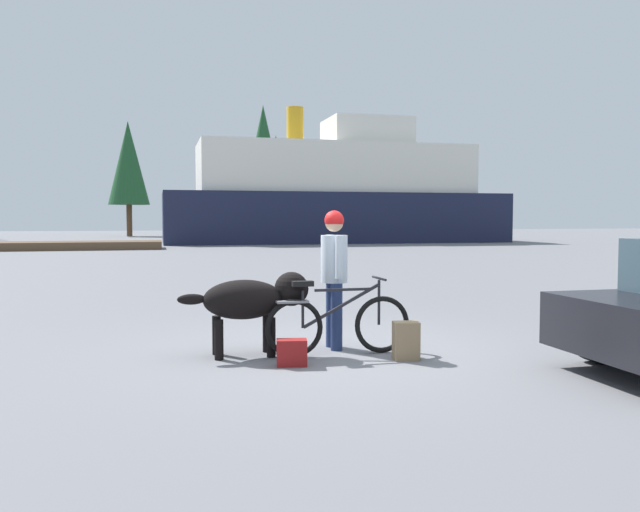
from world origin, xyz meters
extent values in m
plane|color=slate|center=(0.00, 0.00, 0.00)|extent=(160.00, 160.00, 0.00)
torus|color=black|center=(0.49, -0.18, 0.33)|extent=(0.66, 0.06, 0.66)
torus|color=black|center=(-0.56, -0.18, 0.33)|extent=(0.66, 0.06, 0.66)
cube|color=black|center=(0.01, -0.18, 0.75)|extent=(0.67, 0.03, 0.03)
cube|color=black|center=(-0.01, -0.18, 0.57)|extent=(0.90, 0.03, 0.49)
cylinder|color=black|center=(-0.46, -0.18, 0.54)|extent=(0.03, 0.03, 0.42)
cylinder|color=black|center=(0.45, -0.18, 0.59)|extent=(0.03, 0.03, 0.52)
cube|color=black|center=(-0.46, -0.18, 0.83)|extent=(0.24, 0.10, 0.06)
cylinder|color=black|center=(0.45, -0.18, 0.87)|extent=(0.03, 0.44, 0.03)
cube|color=slate|center=(-0.58, -0.18, 0.63)|extent=(0.36, 0.14, 0.02)
cylinder|color=navy|center=(0.01, 0.31, 0.40)|extent=(0.14, 0.14, 0.80)
cylinder|color=navy|center=(0.01, 0.09, 0.40)|extent=(0.14, 0.14, 0.80)
cylinder|color=silver|center=(0.01, 0.20, 1.08)|extent=(0.32, 0.32, 0.56)
cylinder|color=silver|center=(0.01, 0.42, 1.11)|extent=(0.09, 0.09, 0.50)
cylinder|color=silver|center=(0.01, -0.02, 1.11)|extent=(0.09, 0.09, 0.50)
sphere|color=tan|center=(0.01, 0.20, 1.51)|extent=(0.22, 0.22, 0.22)
sphere|color=red|center=(0.01, 0.20, 1.54)|extent=(0.23, 0.23, 0.23)
ellipsoid|color=black|center=(-1.10, 0.05, 0.64)|extent=(0.91, 0.53, 0.45)
sphere|color=black|center=(-0.54, 0.05, 0.75)|extent=(0.40, 0.40, 0.40)
ellipsoid|color=black|center=(-1.67, 0.05, 0.66)|extent=(0.32, 0.12, 0.12)
cylinder|color=black|center=(-0.80, 0.20, 0.22)|extent=(0.10, 0.10, 0.45)
cylinder|color=black|center=(-0.80, -0.09, 0.22)|extent=(0.10, 0.10, 0.45)
cylinder|color=black|center=(-1.39, 0.20, 0.22)|extent=(0.10, 0.10, 0.45)
cylinder|color=black|center=(-1.39, -0.09, 0.22)|extent=(0.10, 0.10, 0.45)
cube|color=#8C7251|center=(0.62, -0.59, 0.21)|extent=(0.31, 0.24, 0.42)
cube|color=maroon|center=(-0.67, -0.58, 0.14)|extent=(0.35, 0.23, 0.28)
cylinder|color=black|center=(2.61, -1.24, 0.32)|extent=(0.64, 0.22, 0.64)
cube|color=brown|center=(-8.00, 27.41, 0.20)|extent=(12.35, 2.83, 0.40)
cube|color=#191E38|center=(9.46, 34.28, 1.60)|extent=(22.31, 7.21, 3.21)
cube|color=silver|center=(9.46, 34.28, 4.81)|extent=(17.85, 6.06, 3.20)
cube|color=silver|center=(11.69, 34.28, 7.31)|extent=(5.35, 4.33, 1.80)
cylinder|color=#BF8C19|center=(6.78, 34.28, 7.61)|extent=(1.10, 1.10, 2.40)
cylinder|color=#4C331E|center=(-4.41, 52.13, 1.40)|extent=(0.49, 0.49, 2.80)
cone|color=#1E4C28|center=(-4.41, 52.13, 6.46)|extent=(3.57, 3.57, 7.31)
cylinder|color=#4C331E|center=(8.82, 52.47, 1.32)|extent=(0.37, 0.37, 2.65)
cone|color=#1E4C28|center=(8.82, 52.47, 5.99)|extent=(3.45, 3.45, 6.69)
cylinder|color=#4C331E|center=(8.19, 55.97, 1.69)|extent=(0.35, 0.35, 3.39)
cone|color=#1E4C28|center=(8.19, 55.97, 8.04)|extent=(4.14, 4.14, 9.29)
camera|label=1|loc=(-2.03, -7.19, 1.56)|focal=36.13mm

